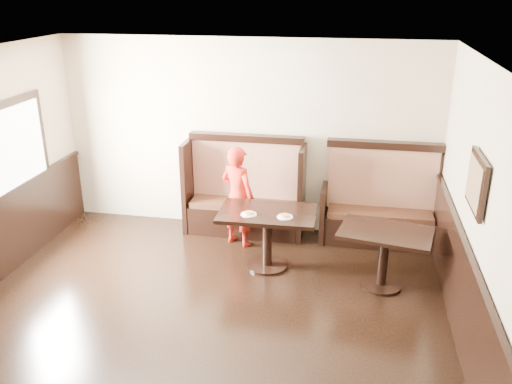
% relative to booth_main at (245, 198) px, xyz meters
% --- Properties ---
extents(ground, '(7.00, 7.00, 0.00)m').
position_rel_booth_main_xyz_m(ground, '(0.00, -3.30, -0.53)').
color(ground, black).
rests_on(ground, ground).
extents(room_shell, '(7.00, 7.00, 7.00)m').
position_rel_booth_main_xyz_m(room_shell, '(-0.30, -3.01, 0.14)').
color(room_shell, '#C4AE8E').
rests_on(room_shell, ground).
extents(booth_main, '(1.75, 0.72, 1.45)m').
position_rel_booth_main_xyz_m(booth_main, '(0.00, 0.00, 0.00)').
color(booth_main, black).
rests_on(booth_main, ground).
extents(booth_neighbor, '(1.65, 0.72, 1.45)m').
position_rel_booth_main_xyz_m(booth_neighbor, '(1.95, -0.00, -0.05)').
color(booth_neighbor, black).
rests_on(booth_neighbor, ground).
extents(table_main, '(1.24, 0.79, 0.78)m').
position_rel_booth_main_xyz_m(table_main, '(0.51, -1.04, 0.07)').
color(table_main, black).
rests_on(table_main, ground).
extents(table_neighbor, '(1.18, 0.89, 0.74)m').
position_rel_booth_main_xyz_m(table_neighbor, '(1.97, -1.26, 0.03)').
color(table_neighbor, black).
rests_on(table_neighbor, ground).
extents(child, '(0.62, 0.53, 1.44)m').
position_rel_booth_main_xyz_m(child, '(-0.01, -0.45, 0.19)').
color(child, '#B11D12').
rests_on(child, ground).
extents(pizza_plate_left, '(0.20, 0.20, 0.04)m').
position_rel_booth_main_xyz_m(pizza_plate_left, '(0.30, -1.18, 0.27)').
color(pizza_plate_left, white).
rests_on(pizza_plate_left, table_main).
extents(pizza_plate_right, '(0.20, 0.20, 0.04)m').
position_rel_booth_main_xyz_m(pizza_plate_right, '(0.75, -1.17, 0.27)').
color(pizza_plate_right, white).
rests_on(pizza_plate_right, table_main).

